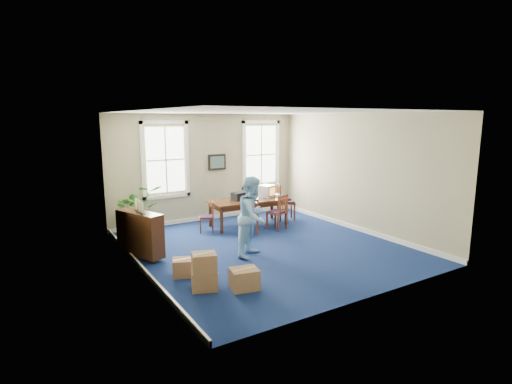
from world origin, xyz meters
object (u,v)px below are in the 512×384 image
conference_table (249,212)px  crt_tv (267,191)px  cardboard_boxes (211,267)px  chair_near_left (248,216)px  credenza (140,236)px  potted_plant (139,210)px  man (253,216)px

conference_table → crt_tv: crt_tv is taller
crt_tv → cardboard_boxes: (-3.41, -3.37, -0.58)m
conference_table → chair_near_left: bearing=-117.7°
credenza → crt_tv: bearing=-6.5°
crt_tv → credenza: bearing=172.5°
crt_tv → credenza: (-4.09, -1.14, -0.46)m
crt_tv → conference_table: bearing=161.3°
potted_plant → conference_table: bearing=-13.4°
chair_near_left → man: size_ratio=0.54×
chair_near_left → man: (-0.76, -1.50, 0.42)m
chair_near_left → man: 1.73m
credenza → potted_plant: bearing=52.7°
crt_tv → chair_near_left: bearing=-167.1°
crt_tv → potted_plant: 3.68m
crt_tv → potted_plant: size_ratio=0.31×
conference_table → cardboard_boxes: bearing=-126.4°
chair_near_left → cardboard_boxes: chair_near_left is taller
potted_plant → cardboard_boxes: 4.04m
man → potted_plant: size_ratio=1.33×
conference_table → potted_plant: bearing=169.8°
cardboard_boxes → conference_table: bearing=50.4°
conference_table → cardboard_boxes: conference_table is taller
crt_tv → credenza: 4.28m
conference_table → man: 2.63m
potted_plant → man: bearing=-59.9°
credenza → potted_plant: potted_plant is taller
chair_near_left → credenza: (-2.97, -0.32, 0.00)m
man → cardboard_boxes: (-1.53, -1.05, -0.54)m
chair_near_left → cardboard_boxes: 3.43m
chair_near_left → man: bearing=69.6°
conference_table → man: man is taller
conference_table → crt_tv: (0.67, 0.05, 0.56)m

